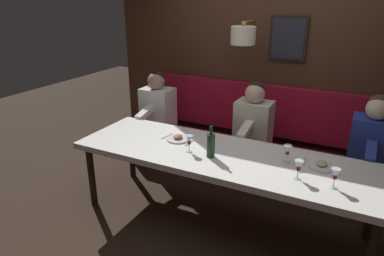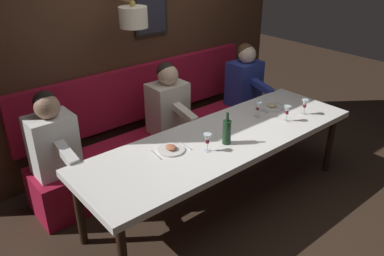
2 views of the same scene
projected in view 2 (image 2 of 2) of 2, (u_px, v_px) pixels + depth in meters
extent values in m
plane|color=#332319|center=(221.00, 201.00, 3.93)|extent=(12.00, 12.00, 0.00)
cube|color=white|center=(223.00, 139.00, 3.61)|extent=(0.90, 2.85, 0.06)
cylinder|color=black|center=(330.00, 144.00, 4.30)|extent=(0.07, 0.07, 0.68)
cylinder|color=black|center=(279.00, 123.00, 4.78)|extent=(0.07, 0.07, 0.68)
cylinder|color=black|center=(80.00, 211.00, 3.25)|extent=(0.07, 0.07, 0.68)
cube|color=maroon|center=(167.00, 149.00, 4.44)|extent=(0.52, 3.05, 0.45)
cube|color=#422819|center=(132.00, 32.00, 4.29)|extent=(0.10, 4.25, 2.90)
cube|color=maroon|center=(141.00, 92.00, 4.54)|extent=(0.10, 3.05, 0.64)
cube|color=black|center=(151.00, 12.00, 4.28)|extent=(0.04, 0.43, 0.51)
cube|color=#23232D|center=(152.00, 12.00, 4.27)|extent=(0.01, 0.37, 0.45)
cylinder|color=#A37F38|center=(123.00, 0.00, 3.84)|extent=(0.35, 0.02, 0.02)
cylinder|color=beige|center=(133.00, 17.00, 3.78)|extent=(0.28, 0.28, 0.20)
sphere|color=#A37F38|center=(132.00, 3.00, 3.72)|extent=(0.06, 0.06, 0.06)
cube|color=#283893|center=(244.00, 83.00, 4.92)|extent=(0.30, 0.40, 0.56)
sphere|color=beige|center=(247.00, 54.00, 4.74)|extent=(0.22, 0.22, 0.22)
sphere|color=#4C331E|center=(245.00, 51.00, 4.75)|extent=(0.20, 0.20, 0.20)
cube|color=#283893|center=(262.00, 86.00, 4.71)|extent=(0.33, 0.09, 0.14)
cube|color=beige|center=(168.00, 108.00, 4.22)|extent=(0.30, 0.40, 0.56)
sphere|color=#D1A889|center=(168.00, 75.00, 4.04)|extent=(0.22, 0.22, 0.22)
sphere|color=black|center=(166.00, 72.00, 4.05)|extent=(0.20, 0.20, 0.20)
cube|color=beige|center=(184.00, 113.00, 4.01)|extent=(0.33, 0.09, 0.14)
cube|color=white|center=(53.00, 145.00, 3.48)|extent=(0.30, 0.40, 0.56)
sphere|color=#A37A60|center=(47.00, 107.00, 3.30)|extent=(0.22, 0.22, 0.22)
sphere|color=black|center=(45.00, 102.00, 3.30)|extent=(0.20, 0.20, 0.20)
cube|color=white|center=(66.00, 153.00, 3.26)|extent=(0.33, 0.09, 0.14)
cylinder|color=silver|center=(171.00, 150.00, 3.36)|extent=(0.24, 0.24, 0.01)
ellipsoid|color=#B76647|center=(171.00, 147.00, 3.35)|extent=(0.11, 0.09, 0.04)
cube|color=silver|center=(185.00, 146.00, 3.43)|extent=(0.17, 0.02, 0.01)
cube|color=silver|center=(156.00, 155.00, 3.29)|extent=(0.18, 0.04, 0.01)
cylinder|color=white|center=(271.00, 107.00, 4.19)|extent=(0.24, 0.24, 0.01)
ellipsoid|color=#D1BC84|center=(272.00, 105.00, 4.18)|extent=(0.11, 0.09, 0.04)
cube|color=silver|center=(281.00, 105.00, 4.26)|extent=(0.17, 0.02, 0.01)
cube|color=silver|center=(261.00, 111.00, 4.12)|extent=(0.18, 0.04, 0.01)
cylinder|color=silver|center=(303.00, 114.00, 4.05)|extent=(0.06, 0.06, 0.00)
cylinder|color=silver|center=(304.00, 110.00, 4.03)|extent=(0.01, 0.01, 0.07)
cone|color=silver|center=(305.00, 103.00, 4.00)|extent=(0.07, 0.07, 0.08)
cylinder|color=maroon|center=(305.00, 106.00, 4.01)|extent=(0.03, 0.03, 0.03)
cylinder|color=silver|center=(207.00, 151.00, 3.36)|extent=(0.06, 0.06, 0.00)
cylinder|color=silver|center=(207.00, 147.00, 3.34)|extent=(0.01, 0.01, 0.07)
cone|color=silver|center=(207.00, 139.00, 3.31)|extent=(0.07, 0.07, 0.08)
cylinder|color=maroon|center=(207.00, 141.00, 3.32)|extent=(0.03, 0.03, 0.03)
cylinder|color=silver|center=(257.00, 116.00, 3.99)|extent=(0.06, 0.06, 0.00)
cylinder|color=silver|center=(257.00, 113.00, 3.98)|extent=(0.01, 0.01, 0.07)
cone|color=silver|center=(258.00, 106.00, 3.94)|extent=(0.07, 0.07, 0.08)
cylinder|color=maroon|center=(258.00, 109.00, 3.95)|extent=(0.03, 0.03, 0.02)
cylinder|color=silver|center=(286.00, 121.00, 3.90)|extent=(0.06, 0.06, 0.00)
cylinder|color=silver|center=(286.00, 117.00, 3.88)|extent=(0.01, 0.01, 0.07)
cone|color=silver|center=(287.00, 110.00, 3.85)|extent=(0.07, 0.07, 0.08)
cylinder|color=maroon|center=(287.00, 112.00, 3.86)|extent=(0.03, 0.03, 0.03)
cylinder|color=#19381E|center=(227.00, 132.00, 3.44)|extent=(0.08, 0.08, 0.22)
cylinder|color=#19381E|center=(227.00, 117.00, 3.37)|extent=(0.03, 0.03, 0.08)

